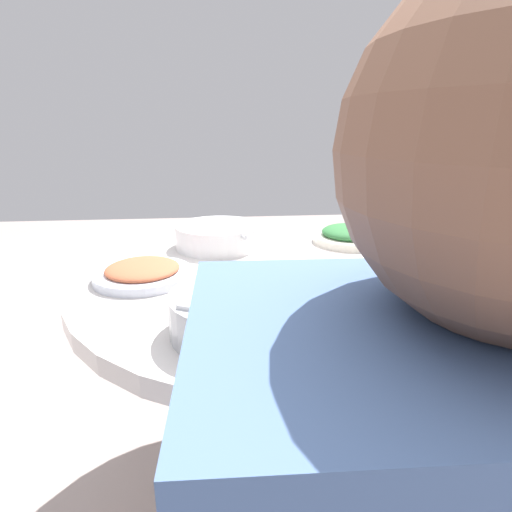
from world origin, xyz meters
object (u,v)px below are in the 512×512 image
dish_tofu_braise (143,272)px  green_bottle (434,306)px  soup_bowl (218,237)px  dish_shrimp (359,279)px  round_dining_table (283,302)px  dish_greens (350,235)px  rice_bowl (239,312)px  tea_cup_far (426,249)px  tea_cup_near (475,294)px

dish_tofu_braise → green_bottle: (-0.44, -0.54, 0.08)m
soup_bowl → dish_shrimp: soup_bowl is taller
round_dining_table → dish_greens: 0.38m
soup_bowl → rice_bowl: bearing=-176.6°
tea_cup_far → rice_bowl: bearing=125.0°
round_dining_table → dish_tofu_braise: 0.39m
soup_bowl → dish_greens: bearing=-88.7°
green_bottle → tea_cup_near: size_ratio=3.28×
rice_bowl → dish_greens: (0.58, -0.40, -0.02)m
dish_greens → green_bottle: size_ratio=0.97×
dish_tofu_braise → round_dining_table: bearing=-85.3°
round_dining_table → tea_cup_far: size_ratio=17.56×
round_dining_table → green_bottle: bearing=-160.5°
dish_tofu_braise → dish_shrimp: 0.54m
soup_bowl → dish_tofu_braise: soup_bowl is taller
rice_bowl → green_bottle: (-0.13, -0.31, 0.06)m
rice_bowl → tea_cup_far: (0.40, -0.58, -0.01)m
dish_greens → dish_shrimp: bearing=165.3°
soup_bowl → green_bottle: bearing=-154.3°
tea_cup_far → green_bottle: bearing=153.2°
dish_greens → tea_cup_near: bearing=-169.5°
dish_tofu_braise → tea_cup_far: bearing=-82.9°
soup_bowl → dish_greens: (0.01, -0.44, -0.01)m
dish_shrimp → green_bottle: (-0.33, -0.00, 0.08)m
soup_bowl → round_dining_table: bearing=-143.9°
dish_shrimp → tea_cup_near: bearing=-127.0°
dish_shrimp → tea_cup_far: 0.34m
rice_bowl → dish_shrimp: rice_bowl is taller
dish_greens → dish_shrimp: (-0.38, 0.10, -0.01)m
round_dining_table → dish_greens: size_ratio=4.59×
round_dining_table → soup_bowl: size_ratio=4.11×
tea_cup_far → dish_tofu_braise: bearing=97.1°
rice_bowl → soup_bowl: size_ratio=0.97×
round_dining_table → tea_cup_far: tea_cup_far is taller
dish_greens → tea_cup_far: dish_greens is taller
rice_bowl → tea_cup_near: (0.05, -0.50, -0.01)m
round_dining_table → dish_shrimp: dish_shrimp is taller
dish_shrimp → tea_cup_far: (0.20, -0.28, 0.01)m
tea_cup_far → tea_cup_near: bearing=168.0°
green_bottle → tea_cup_far: 0.61m
tea_cup_near → dish_tofu_braise: bearing=70.9°
round_dining_table → green_bottle: (-0.47, -0.17, 0.19)m
rice_bowl → soup_bowl: rice_bowl is taller
dish_greens → dish_tofu_braise: bearing=114.0°
dish_tofu_braise → dish_shrimp: size_ratio=0.99×
soup_bowl → dish_tofu_braise: (-0.27, 0.19, -0.02)m
dish_greens → tea_cup_far: size_ratio=3.83×
soup_bowl → tea_cup_near: 0.75m
rice_bowl → tea_cup_near: rice_bowl is taller
soup_bowl → dish_greens: 0.44m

